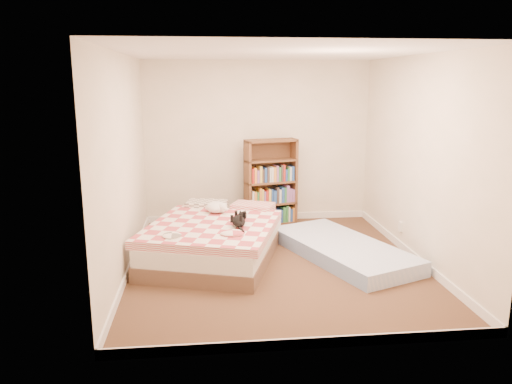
{
  "coord_description": "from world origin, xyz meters",
  "views": [
    {
      "loc": [
        -0.85,
        -5.71,
        2.2
      ],
      "look_at": [
        -0.21,
        0.3,
        0.84
      ],
      "focal_mm": 35.0,
      "sensor_mm": 36.0,
      "label": 1
    }
  ],
  "objects": [
    {
      "name": "room",
      "position": [
        0.0,
        0.0,
        1.2
      ],
      "size": [
        3.51,
        4.01,
        2.51
      ],
      "color": "#4C2F20",
      "rests_on": "ground"
    },
    {
      "name": "floor_mattress",
      "position": [
        0.88,
        0.16,
        0.09
      ],
      "size": [
        1.63,
        2.26,
        0.19
      ],
      "primitive_type": "cube",
      "rotation": [
        0.0,
        0.0,
        0.38
      ],
      "color": "#7FA0D5",
      "rests_on": "room"
    },
    {
      "name": "bookshelf",
      "position": [
        0.18,
        1.76,
        0.5
      ],
      "size": [
        0.86,
        0.44,
        1.33
      ],
      "rotation": [
        0.0,
        0.0,
        0.23
      ],
      "color": "#4F2C1B",
      "rests_on": "room"
    },
    {
      "name": "black_cat",
      "position": [
        -0.44,
        0.08,
        0.54
      ],
      "size": [
        0.27,
        0.61,
        0.14
      ],
      "rotation": [
        0.0,
        0.0,
        -0.31
      ],
      "color": "black",
      "rests_on": "bed"
    },
    {
      "name": "white_dog",
      "position": [
        -0.68,
        0.7,
        0.56
      ],
      "size": [
        0.31,
        0.32,
        0.15
      ],
      "rotation": [
        0.0,
        0.0,
        -0.04
      ],
      "color": "white",
      "rests_on": "bed"
    },
    {
      "name": "bed",
      "position": [
        -0.73,
        0.33,
        0.24
      ],
      "size": [
        1.94,
        2.34,
        0.54
      ],
      "rotation": [
        0.0,
        0.0,
        -0.3
      ],
      "color": "brown",
      "rests_on": "room"
    }
  ]
}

